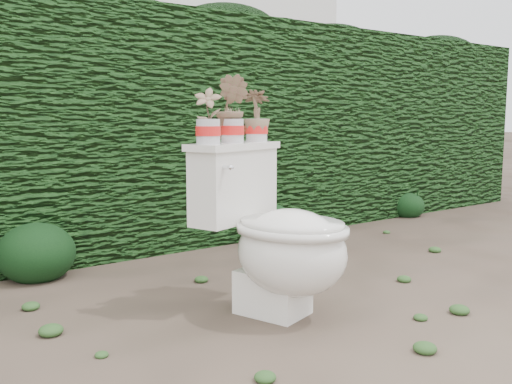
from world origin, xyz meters
TOP-DOWN VIEW (x-y plane):
  - ground at (0.00, 0.00)m, footprint 60.00×60.00m
  - hedge at (0.00, 1.60)m, footprint 8.00×1.00m
  - house_wall at (0.60, 6.00)m, footprint 8.00×3.50m
  - toilet at (-0.12, -0.21)m, footprint 0.64×0.78m
  - potted_plant_left at (-0.37, -0.04)m, footprint 0.15×0.14m
  - potted_plant_center at (-0.21, 0.02)m, footprint 0.17×0.19m
  - potted_plant_right at (-0.02, 0.08)m, footprint 0.19×0.19m
  - liriope_clump_1 at (-0.83, 1.05)m, footprint 0.43×0.43m
  - liriope_clump_2 at (0.81, 1.03)m, footprint 0.38×0.38m
  - liriope_clump_3 at (2.45, 1.10)m, footprint 0.30×0.30m

SIDE VIEW (x-z plane):
  - ground at x=0.00m, z-range 0.00..0.00m
  - liriope_clump_3 at x=2.45m, z-range 0.00..0.24m
  - liriope_clump_2 at x=0.81m, z-range 0.00..0.30m
  - liriope_clump_1 at x=-0.83m, z-range 0.00..0.34m
  - toilet at x=-0.12m, z-range -0.03..0.74m
  - hedge at x=0.00m, z-range 0.00..1.60m
  - potted_plant_left at x=-0.37m, z-range 0.78..1.01m
  - potted_plant_right at x=-0.02m, z-range 0.78..1.01m
  - potted_plant_center at x=-0.21m, z-range 0.78..1.07m
  - house_wall at x=0.60m, z-range 0.00..4.00m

